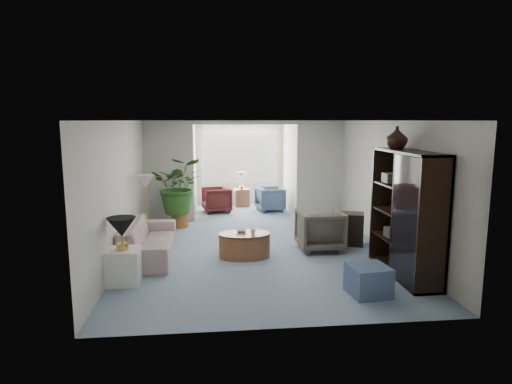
{
  "coord_description": "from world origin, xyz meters",
  "views": [
    {
      "loc": [
        -0.91,
        -7.97,
        2.5
      ],
      "look_at": [
        0.0,
        0.6,
        1.1
      ],
      "focal_mm": 30.97,
      "sensor_mm": 36.0,
      "label": 1
    }
  ],
  "objects": [
    {
      "name": "sunroom_table",
      "position": [
        0.02,
        4.78,
        0.25
      ],
      "size": [
        0.46,
        0.39,
        0.51
      ],
      "primitive_type": "cube",
      "rotation": [
        0.0,
        0.0,
        0.17
      ],
      "color": "brown",
      "rests_on": "ground"
    },
    {
      "name": "coffee_cup",
      "position": [
        -0.14,
        -0.21,
        0.5
      ],
      "size": [
        0.12,
        0.12,
        0.09
      ],
      "primitive_type": "imported",
      "rotation": [
        0.0,
        0.0,
        -0.34
      ],
      "color": "silver",
      "rests_on": "coffee_table"
    },
    {
      "name": "table_lamp",
      "position": [
        -2.26,
        -1.25,
        0.9
      ],
      "size": [
        0.44,
        0.44,
        0.3
      ],
      "primitive_type": "cone",
      "color": "black",
      "rests_on": "end_table"
    },
    {
      "name": "back_header",
      "position": [
        0.0,
        3.0,
        2.45
      ],
      "size": [
        2.6,
        0.12,
        0.1
      ],
      "primitive_type": "cube",
      "color": "beige",
      "rests_on": "back_pier_left"
    },
    {
      "name": "framed_picture",
      "position": [
        2.46,
        -0.1,
        1.7
      ],
      "size": [
        0.04,
        0.5,
        0.4
      ],
      "primitive_type": "cube",
      "color": "beige"
    },
    {
      "name": "coffee_bowl",
      "position": [
        -0.34,
        -0.01,
        0.47
      ],
      "size": [
        0.26,
        0.26,
        0.05
      ],
      "primitive_type": "imported",
      "rotation": [
        0.0,
        0.0,
        -0.34
      ],
      "color": "silver",
      "rests_on": "coffee_table"
    },
    {
      "name": "window_blinds",
      "position": [
        0.0,
        5.15,
        1.4
      ],
      "size": [
        2.2,
        0.02,
        1.5
      ],
      "primitive_type": "cube",
      "color": "white"
    },
    {
      "name": "coffee_table",
      "position": [
        -0.29,
        -0.11,
        0.23
      ],
      "size": [
        1.21,
        1.21,
        0.45
      ],
      "primitive_type": "cylinder",
      "rotation": [
        0.0,
        0.0,
        -0.34
      ],
      "color": "brown",
      "rests_on": "ground"
    },
    {
      "name": "end_table",
      "position": [
        -2.26,
        -1.25,
        0.27
      ],
      "size": [
        0.5,
        0.5,
        0.55
      ],
      "primitive_type": "cube",
      "rotation": [
        0.0,
        0.0,
        0.01
      ],
      "color": "white",
      "rests_on": "ground"
    },
    {
      "name": "back_pier_left",
      "position": [
        -1.9,
        3.0,
        1.25
      ],
      "size": [
        1.2,
        0.12,
        2.5
      ],
      "primitive_type": "cube",
      "color": "beige",
      "rests_on": "ground"
    },
    {
      "name": "plant_pot",
      "position": [
        -1.63,
        2.4,
        0.16
      ],
      "size": [
        0.4,
        0.4,
        0.32
      ],
      "primitive_type": "cylinder",
      "color": "#955B2B",
      "rests_on": "ground"
    },
    {
      "name": "sunroom_chair_blue",
      "position": [
        0.77,
        4.03,
        0.33
      ],
      "size": [
        0.84,
        0.82,
        0.67
      ],
      "primitive_type": "imported",
      "rotation": [
        0.0,
        0.0,
        1.74
      ],
      "color": "#495E7F",
      "rests_on": "ground"
    },
    {
      "name": "floor_lamp",
      "position": [
        -2.24,
        1.28,
        1.25
      ],
      "size": [
        0.36,
        0.36,
        0.28
      ],
      "primitive_type": "cone",
      "color": "beige",
      "rests_on": "ground"
    },
    {
      "name": "side_table_dark",
      "position": [
        1.91,
        0.51,
        0.33
      ],
      "size": [
        0.65,
        0.59,
        0.65
      ],
      "primitive_type": "cube",
      "rotation": [
        0.0,
        0.0,
        -0.33
      ],
      "color": "black",
      "rests_on": "ground"
    },
    {
      "name": "entertainment_cabinet",
      "position": [
        2.23,
        -1.31,
        1.02
      ],
      "size": [
        0.49,
        1.83,
        2.03
      ],
      "primitive_type": "cube",
      "color": "black",
      "rests_on": "ground"
    },
    {
      "name": "window_pane",
      "position": [
        0.0,
        5.18,
        1.4
      ],
      "size": [
        2.2,
        0.02,
        1.5
      ],
      "primitive_type": "cube",
      "color": "white"
    },
    {
      "name": "sunroom_floor",
      "position": [
        0.0,
        4.1,
        0.0
      ],
      "size": [
        2.6,
        2.6,
        0.0
      ],
      "primitive_type": "plane",
      "color": "gray",
      "rests_on": "ground"
    },
    {
      "name": "shelf_clutter",
      "position": [
        2.18,
        -1.41,
        1.09
      ],
      "size": [
        0.3,
        1.23,
        1.06
      ],
      "color": "black",
      "rests_on": "entertainment_cabinet"
    },
    {
      "name": "sofa",
      "position": [
        -2.06,
        0.1,
        0.33
      ],
      "size": [
        0.91,
        2.25,
        0.65
      ],
      "primitive_type": "imported",
      "rotation": [
        0.0,
        0.0,
        1.58
      ],
      "color": "#BDAFA0",
      "rests_on": "ground"
    },
    {
      "name": "back_pier_right",
      "position": [
        1.9,
        3.0,
        1.25
      ],
      "size": [
        1.2,
        0.12,
        2.5
      ],
      "primitive_type": "cube",
      "color": "beige",
      "rests_on": "ground"
    },
    {
      "name": "ottoman",
      "position": [
        1.35,
        -2.08,
        0.22
      ],
      "size": [
        0.6,
        0.6,
        0.43
      ],
      "primitive_type": "cube",
      "rotation": [
        0.0,
        0.0,
        0.13
      ],
      "color": "#495E7F",
      "rests_on": "ground"
    },
    {
      "name": "cabinet_urn",
      "position": [
        2.23,
        -0.81,
        2.22
      ],
      "size": [
        0.36,
        0.36,
        0.37
      ],
      "primitive_type": "imported",
      "color": "black",
      "rests_on": "entertainment_cabinet"
    },
    {
      "name": "sunroom_chair_maroon",
      "position": [
        -0.73,
        4.03,
        0.34
      ],
      "size": [
        0.86,
        0.84,
        0.68
      ],
      "primitive_type": "imported",
      "rotation": [
        0.0,
        0.0,
        -1.4
      ],
      "color": "#501B1D",
      "rests_on": "ground"
    },
    {
      "name": "floor",
      "position": [
        0.0,
        0.0,
        0.0
      ],
      "size": [
        6.0,
        6.0,
        0.0
      ],
      "primitive_type": "plane",
      "color": "gray",
      "rests_on": "ground"
    },
    {
      "name": "wingback_chair",
      "position": [
        1.21,
        0.21,
        0.39
      ],
      "size": [
        0.85,
        0.88,
        0.79
      ],
      "primitive_type": "imported",
      "rotation": [
        0.0,
        0.0,
        3.16
      ],
      "color": "#675D51",
      "rests_on": "ground"
    },
    {
      "name": "house_plant",
      "position": [
        -1.63,
        2.4,
        0.99
      ],
      "size": [
        1.2,
        1.04,
        1.34
      ],
      "primitive_type": "imported",
      "color": "#2C5A1F",
      "rests_on": "plant_pot"
    }
  ]
}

